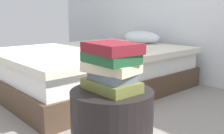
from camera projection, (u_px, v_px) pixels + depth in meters
The scene contains 7 objects.
bed at pixel (94, 68), 2.94m from camera, with size 1.54×2.00×0.62m.
side_table at pixel (112, 130), 1.39m from camera, with size 0.44×0.44×0.44m, color black.
book_olive at pixel (111, 85), 1.34m from camera, with size 0.30×0.19×0.05m, color olive.
book_slate at pixel (112, 77), 1.33m from camera, with size 0.22×0.16×0.04m, color slate.
book_cream at pixel (111, 67), 1.33m from camera, with size 0.28×0.18×0.05m, color beige.
book_forest at pixel (110, 58), 1.31m from camera, with size 0.27×0.19×0.05m, color #1E512D.
book_maroon at pixel (112, 48), 1.30m from camera, with size 0.28×0.21×0.05m, color maroon.
Camera 1 is at (0.96, -0.86, 0.83)m, focal length 41.41 mm.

